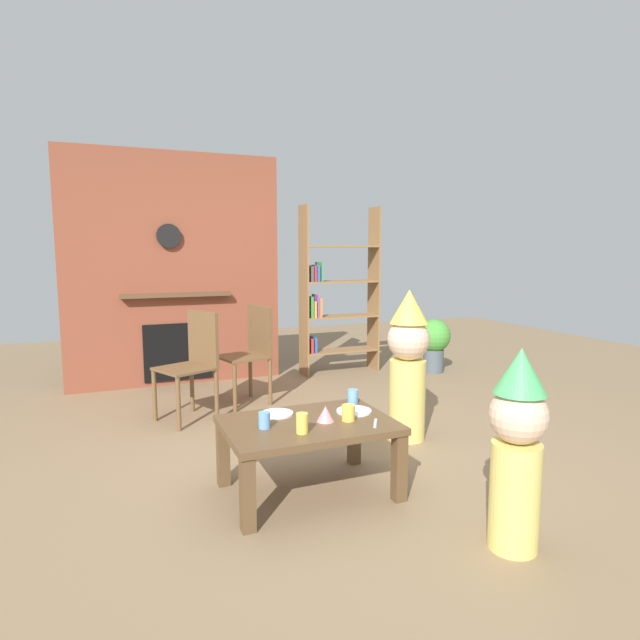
# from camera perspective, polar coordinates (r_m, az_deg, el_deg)

# --- Properties ---
(ground_plane) EXTENTS (12.00, 12.00, 0.00)m
(ground_plane) POSITION_cam_1_polar(r_m,az_deg,el_deg) (3.62, 0.23, -15.25)
(ground_plane) COLOR #846B4C
(brick_fireplace_feature) EXTENTS (2.20, 0.28, 2.40)m
(brick_fireplace_feature) POSITION_cam_1_polar(r_m,az_deg,el_deg) (5.72, -15.47, 5.15)
(brick_fireplace_feature) COLOR brown
(brick_fireplace_feature) RESTS_ON ground_plane
(bookshelf) EXTENTS (0.90, 0.28, 1.90)m
(bookshelf) POSITION_cam_1_polar(r_m,az_deg,el_deg) (6.02, 1.58, 2.63)
(bookshelf) COLOR olive
(bookshelf) RESTS_ON ground_plane
(coffee_table) EXTENTS (0.96, 0.66, 0.43)m
(coffee_table) POSITION_cam_1_polar(r_m,az_deg,el_deg) (3.10, -1.28, -12.12)
(coffee_table) COLOR brown
(coffee_table) RESTS_ON ground_plane
(paper_cup_near_left) EXTENTS (0.07, 0.07, 0.09)m
(paper_cup_near_left) POSITION_cam_1_polar(r_m,az_deg,el_deg) (3.42, 3.57, -8.25)
(paper_cup_near_left) COLOR #669EE0
(paper_cup_near_left) RESTS_ON coffee_table
(paper_cup_near_right) EXTENTS (0.08, 0.08, 0.09)m
(paper_cup_near_right) POSITION_cam_1_polar(r_m,az_deg,el_deg) (3.08, 3.08, -9.98)
(paper_cup_near_right) COLOR #F2CC4C
(paper_cup_near_right) RESTS_ON coffee_table
(paper_cup_center) EXTENTS (0.06, 0.06, 0.09)m
(paper_cup_center) POSITION_cam_1_polar(r_m,az_deg,el_deg) (2.97, -6.03, -10.72)
(paper_cup_center) COLOR #669EE0
(paper_cup_center) RESTS_ON coffee_table
(paper_cup_far_left) EXTENTS (0.06, 0.06, 0.11)m
(paper_cup_far_left) POSITION_cam_1_polar(r_m,az_deg,el_deg) (2.87, -1.95, -11.09)
(paper_cup_far_left) COLOR #F2CC4C
(paper_cup_far_left) RESTS_ON coffee_table
(paper_plate_front) EXTENTS (0.20, 0.20, 0.01)m
(paper_plate_front) POSITION_cam_1_polar(r_m,az_deg,el_deg) (3.20, -4.68, -10.05)
(paper_plate_front) COLOR white
(paper_plate_front) RESTS_ON coffee_table
(paper_plate_rear) EXTENTS (0.21, 0.21, 0.01)m
(paper_plate_rear) POSITION_cam_1_polar(r_m,az_deg,el_deg) (3.25, 3.70, -9.79)
(paper_plate_rear) COLOR white
(paper_plate_rear) RESTS_ON coffee_table
(birthday_cake_slice) EXTENTS (0.10, 0.10, 0.09)m
(birthday_cake_slice) POSITION_cam_1_polar(r_m,az_deg,el_deg) (3.06, 0.59, -10.10)
(birthday_cake_slice) COLOR pink
(birthday_cake_slice) RESTS_ON coffee_table
(table_fork) EXTENTS (0.09, 0.14, 0.01)m
(table_fork) POSITION_cam_1_polar(r_m,az_deg,el_deg) (3.05, 6.00, -11.02)
(table_fork) COLOR silver
(table_fork) RESTS_ON coffee_table
(child_with_cone_hat) EXTENTS (0.27, 0.27, 0.96)m
(child_with_cone_hat) POSITION_cam_1_polar(r_m,az_deg,el_deg) (2.66, 20.53, -12.49)
(child_with_cone_hat) COLOR #E0CC66
(child_with_cone_hat) RESTS_ON ground_plane
(child_in_pink) EXTENTS (0.31, 0.31, 1.12)m
(child_in_pink) POSITION_cam_1_polar(r_m,az_deg,el_deg) (3.95, 9.49, -4.40)
(child_in_pink) COLOR #E0CC66
(child_in_pink) RESTS_ON ground_plane
(dining_chair_left) EXTENTS (0.53, 0.53, 0.90)m
(dining_chair_left) POSITION_cam_1_polar(r_m,az_deg,el_deg) (4.51, -13.46, -4.06)
(dining_chair_left) COLOR brown
(dining_chair_left) RESTS_ON ground_plane
(dining_chair_middle) EXTENTS (0.49, 0.49, 0.90)m
(dining_chair_middle) POSITION_cam_1_polar(r_m,az_deg,el_deg) (4.89, -7.44, -3.03)
(dining_chair_middle) COLOR brown
(dining_chair_middle) RESTS_ON ground_plane
(potted_plant_tall) EXTENTS (0.38, 0.38, 0.62)m
(potted_plant_tall) POSITION_cam_1_polar(r_m,az_deg,el_deg) (6.23, 12.20, -2.21)
(potted_plant_tall) COLOR #4C5660
(potted_plant_tall) RESTS_ON ground_plane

